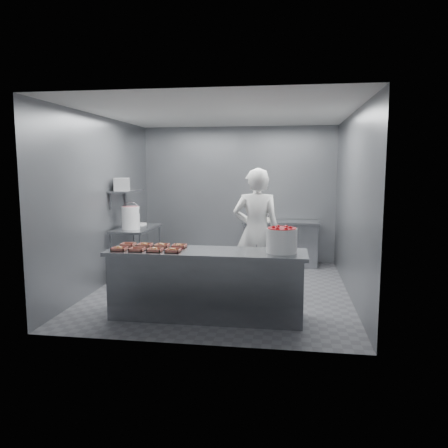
{
  "coord_description": "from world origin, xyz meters",
  "views": [
    {
      "loc": [
        1.05,
        -6.83,
        1.99
      ],
      "look_at": [
        0.06,
        -0.2,
        1.1
      ],
      "focal_mm": 35.0,
      "sensor_mm": 36.0,
      "label": 1
    }
  ],
  "objects_px": {
    "tray_4": "(128,245)",
    "appliance": "(122,184)",
    "tray_0": "(119,249)",
    "worker": "(256,232)",
    "prep_table": "(137,244)",
    "glaze_bucket": "(131,217)",
    "tray_1": "(137,249)",
    "tray_5": "(145,245)",
    "tray_7": "(179,246)",
    "back_counter": "(281,243)",
    "service_counter": "(207,284)",
    "strawberry_tub": "(282,239)",
    "tray_3": "(173,250)",
    "tray_6": "(162,245)",
    "tray_2": "(155,250)"
  },
  "relations": [
    {
      "from": "prep_table",
      "to": "tray_1",
      "type": "relative_size",
      "value": 6.4
    },
    {
      "from": "back_counter",
      "to": "strawberry_tub",
      "type": "relative_size",
      "value": 3.88
    },
    {
      "from": "tray_1",
      "to": "tray_4",
      "type": "bearing_deg",
      "value": 127.4
    },
    {
      "from": "prep_table",
      "to": "back_counter",
      "type": "relative_size",
      "value": 0.8
    },
    {
      "from": "tray_0",
      "to": "tray_2",
      "type": "relative_size",
      "value": 1.0
    },
    {
      "from": "tray_1",
      "to": "tray_7",
      "type": "relative_size",
      "value": 1.0
    },
    {
      "from": "tray_4",
      "to": "tray_5",
      "type": "relative_size",
      "value": 1.0
    },
    {
      "from": "service_counter",
      "to": "tray_1",
      "type": "height_order",
      "value": "tray_1"
    },
    {
      "from": "tray_1",
      "to": "tray_7",
      "type": "distance_m",
      "value": 0.57
    },
    {
      "from": "tray_4",
      "to": "strawberry_tub",
      "type": "height_order",
      "value": "strawberry_tub"
    },
    {
      "from": "prep_table",
      "to": "appliance",
      "type": "bearing_deg",
      "value": -131.26
    },
    {
      "from": "glaze_bucket",
      "to": "tray_1",
      "type": "bearing_deg",
      "value": -67.38
    },
    {
      "from": "tray_3",
      "to": "worker",
      "type": "distance_m",
      "value": 1.64
    },
    {
      "from": "tray_6",
      "to": "worker",
      "type": "relative_size",
      "value": 0.1
    },
    {
      "from": "service_counter",
      "to": "back_counter",
      "type": "bearing_deg",
      "value": 74.52
    },
    {
      "from": "service_counter",
      "to": "worker",
      "type": "height_order",
      "value": "worker"
    },
    {
      "from": "service_counter",
      "to": "tray_6",
      "type": "distance_m",
      "value": 0.81
    },
    {
      "from": "back_counter",
      "to": "prep_table",
      "type": "bearing_deg",
      "value": -152.99
    },
    {
      "from": "tray_3",
      "to": "tray_4",
      "type": "bearing_deg",
      "value": 156.35
    },
    {
      "from": "worker",
      "to": "glaze_bucket",
      "type": "distance_m",
      "value": 2.31
    },
    {
      "from": "tray_5",
      "to": "tray_7",
      "type": "distance_m",
      "value": 0.48
    },
    {
      "from": "prep_table",
      "to": "tray_0",
      "type": "bearing_deg",
      "value": -75.99
    },
    {
      "from": "tray_1",
      "to": "tray_5",
      "type": "relative_size",
      "value": 1.0
    },
    {
      "from": "tray_6",
      "to": "tray_7",
      "type": "distance_m",
      "value": 0.24
    },
    {
      "from": "glaze_bucket",
      "to": "prep_table",
      "type": "bearing_deg",
      "value": 83.58
    },
    {
      "from": "service_counter",
      "to": "tray_7",
      "type": "height_order",
      "value": "tray_7"
    },
    {
      "from": "tray_5",
      "to": "prep_table",
      "type": "bearing_deg",
      "value": 113.13
    },
    {
      "from": "tray_4",
      "to": "strawberry_tub",
      "type": "bearing_deg",
      "value": -4.19
    },
    {
      "from": "prep_table",
      "to": "worker",
      "type": "relative_size",
      "value": 0.61
    },
    {
      "from": "service_counter",
      "to": "tray_0",
      "type": "height_order",
      "value": "tray_0"
    },
    {
      "from": "tray_0",
      "to": "worker",
      "type": "bearing_deg",
      "value": 38.21
    },
    {
      "from": "tray_5",
      "to": "tray_7",
      "type": "relative_size",
      "value": 1.0
    },
    {
      "from": "strawberry_tub",
      "to": "glaze_bucket",
      "type": "distance_m",
      "value": 3.17
    },
    {
      "from": "back_counter",
      "to": "tray_6",
      "type": "relative_size",
      "value": 8.01
    },
    {
      "from": "tray_4",
      "to": "appliance",
      "type": "bearing_deg",
      "value": 113.61
    },
    {
      "from": "worker",
      "to": "appliance",
      "type": "distance_m",
      "value": 2.55
    },
    {
      "from": "tray_0",
      "to": "tray_4",
      "type": "bearing_deg",
      "value": 89.45
    },
    {
      "from": "back_counter",
      "to": "appliance",
      "type": "xyz_separation_m",
      "value": [
        -2.72,
        -1.49,
        1.22
      ]
    },
    {
      "from": "tray_1",
      "to": "strawberry_tub",
      "type": "height_order",
      "value": "strawberry_tub"
    },
    {
      "from": "service_counter",
      "to": "prep_table",
      "type": "bearing_deg",
      "value": 130.24
    },
    {
      "from": "service_counter",
      "to": "strawberry_tub",
      "type": "distance_m",
      "value": 1.15
    },
    {
      "from": "prep_table",
      "to": "tray_0",
      "type": "relative_size",
      "value": 6.4
    },
    {
      "from": "tray_0",
      "to": "tray_1",
      "type": "bearing_deg",
      "value": 0.0
    },
    {
      "from": "tray_6",
      "to": "back_counter",
      "type": "bearing_deg",
      "value": 63.47
    },
    {
      "from": "prep_table",
      "to": "appliance",
      "type": "distance_m",
      "value": 1.11
    },
    {
      "from": "tray_0",
      "to": "strawberry_tub",
      "type": "height_order",
      "value": "strawberry_tub"
    },
    {
      "from": "tray_3",
      "to": "tray_4",
      "type": "height_order",
      "value": "tray_3"
    },
    {
      "from": "prep_table",
      "to": "tray_3",
      "type": "relative_size",
      "value": 6.4
    },
    {
      "from": "tray_7",
      "to": "glaze_bucket",
      "type": "xyz_separation_m",
      "value": [
        -1.27,
        1.59,
        0.18
      ]
    },
    {
      "from": "strawberry_tub",
      "to": "glaze_bucket",
      "type": "bearing_deg",
      "value": 146.64
    }
  ]
}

